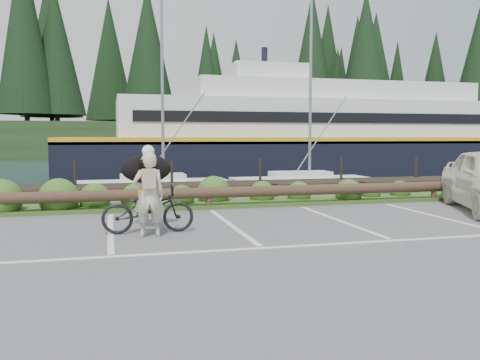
# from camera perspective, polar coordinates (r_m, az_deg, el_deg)

# --- Properties ---
(ground) EXTENTS (72.00, 72.00, 0.00)m
(ground) POSITION_cam_1_polar(r_m,az_deg,el_deg) (9.44, 1.82, -7.16)
(ground) COLOR #545456
(harbor_backdrop) EXTENTS (170.00, 160.00, 30.00)m
(harbor_backdrop) POSITION_cam_1_polar(r_m,az_deg,el_deg) (87.41, -12.46, 3.53)
(harbor_backdrop) COLOR #1B2B41
(harbor_backdrop) RESTS_ON ground
(vegetation_strip) EXTENTS (34.00, 1.60, 0.10)m
(vegetation_strip) POSITION_cam_1_polar(r_m,az_deg,el_deg) (14.53, -4.03, -2.70)
(vegetation_strip) COLOR #3D5B21
(vegetation_strip) RESTS_ON ground
(log_rail) EXTENTS (32.00, 0.30, 0.60)m
(log_rail) POSITION_cam_1_polar(r_m,az_deg,el_deg) (13.85, -3.51, -3.28)
(log_rail) COLOR #443021
(log_rail) RESTS_ON ground
(bicycle) EXTENTS (1.87, 0.69, 0.98)m
(bicycle) POSITION_cam_1_polar(r_m,az_deg,el_deg) (10.56, -10.29, -3.25)
(bicycle) COLOR black
(bicycle) RESTS_ON ground
(cyclist) EXTENTS (0.62, 0.41, 1.67)m
(cyclist) POSITION_cam_1_polar(r_m,az_deg,el_deg) (10.09, -10.20, -1.65)
(cyclist) COLOR beige
(cyclist) RESTS_ON ground
(dog) EXTENTS (0.55, 1.08, 0.62)m
(dog) POSITION_cam_1_polar(r_m,az_deg,el_deg) (11.07, -10.51, 1.26)
(dog) COLOR black
(dog) RESTS_ON bicycle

